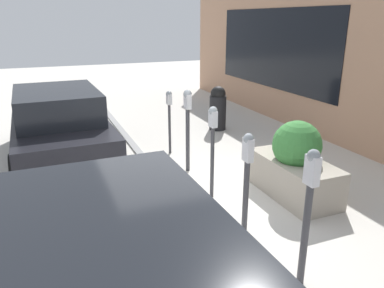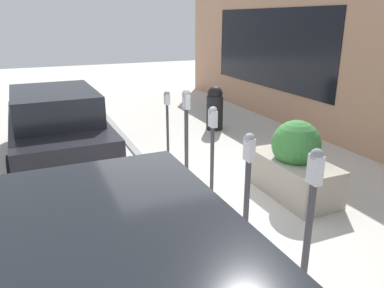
{
  "view_description": "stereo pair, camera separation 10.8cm",
  "coord_description": "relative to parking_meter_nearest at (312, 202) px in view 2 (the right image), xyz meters",
  "views": [
    {
      "loc": [
        -5.15,
        1.94,
        2.84
      ],
      "look_at": [
        0.0,
        -0.16,
        0.97
      ],
      "focal_mm": 35.0,
      "sensor_mm": 36.0,
      "label": 1
    },
    {
      "loc": [
        -5.11,
        2.04,
        2.84
      ],
      "look_at": [
        0.0,
        -0.16,
        0.97
      ],
      "focal_mm": 35.0,
      "sensor_mm": 36.0,
      "label": 2
    }
  ],
  "objects": [
    {
      "name": "parking_meter_farthest",
      "position": [
        4.64,
        -0.04,
        -0.03
      ],
      "size": [
        0.15,
        0.13,
        1.4
      ],
      "color": "#38383D",
      "rests_on": "ground_plane"
    },
    {
      "name": "ground_plane",
      "position": [
        2.36,
        0.52,
        -1.0
      ],
      "size": [
        40.0,
        40.0,
        0.0
      ],
      "primitive_type": "plane",
      "color": "beige"
    },
    {
      "name": "parking_meter_second",
      "position": [
        1.22,
        0.02,
        -0.09
      ],
      "size": [
        0.17,
        0.14,
        1.43
      ],
      "color": "#38383D",
      "rests_on": "ground_plane"
    },
    {
      "name": "trash_bin",
      "position": [
        5.95,
        -1.85,
        -0.41
      ],
      "size": [
        0.44,
        0.44,
        1.17
      ],
      "color": "black",
      "rests_on": "ground_plane"
    },
    {
      "name": "curb_strip",
      "position": [
        2.36,
        0.6,
        -0.98
      ],
      "size": [
        19.0,
        0.16,
        0.04
      ],
      "color": "gray",
      "rests_on": "ground_plane"
    },
    {
      "name": "planter_box",
      "position": [
        1.89,
        -1.29,
        -0.47
      ],
      "size": [
        1.62,
        0.81,
        1.29
      ],
      "color": "#A39989",
      "rests_on": "ground_plane"
    },
    {
      "name": "parking_meter_middle",
      "position": [
        2.34,
        0.01,
        0.06
      ],
      "size": [
        0.16,
        0.14,
        1.55
      ],
      "color": "#38383D",
      "rests_on": "ground_plane"
    },
    {
      "name": "parking_meter_nearest",
      "position": [
        0.0,
        0.0,
        0.0
      ],
      "size": [
        0.16,
        0.14,
        1.6
      ],
      "color": "#38383D",
      "rests_on": "ground_plane"
    },
    {
      "name": "parked_car_middle",
      "position": [
        5.1,
        2.19,
        -0.22
      ],
      "size": [
        4.25,
        1.87,
        1.52
      ],
      "rotation": [
        0.0,
        0.0,
        0.03
      ],
      "color": "black",
      "rests_on": "ground_plane"
    },
    {
      "name": "parking_meter_fourth",
      "position": [
        3.56,
        -0.04,
        0.07
      ],
      "size": [
        0.19,
        0.16,
        1.6
      ],
      "color": "#38383D",
      "rests_on": "ground_plane"
    }
  ]
}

